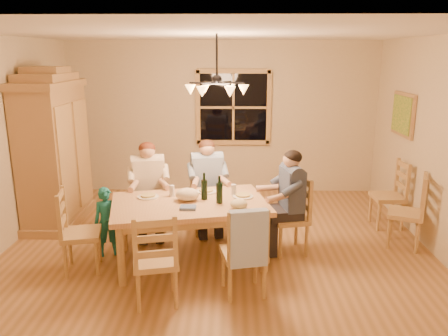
{
  "coord_description": "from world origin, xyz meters",
  "views": [
    {
      "loc": [
        0.2,
        -5.3,
        2.46
      ],
      "look_at": [
        0.08,
        0.1,
        1.05
      ],
      "focal_mm": 35.0,
      "sensor_mm": 36.0,
      "label": 1
    }
  ],
  "objects_px": {
    "chair_near_left": "(156,275)",
    "adult_woman": "(148,178)",
    "armoire": "(55,153)",
    "chair_far_right": "(208,211)",
    "chair_end_right": "(289,229)",
    "chair_far_left": "(150,215)",
    "wine_bottle_b": "(219,190)",
    "chair_end_left": "(82,246)",
    "adult_slate_man": "(290,189)",
    "wine_bottle_a": "(204,186)",
    "chair_near_right": "(243,266)",
    "chandelier": "(217,87)",
    "chair_spare_front": "(404,224)",
    "adult_plaid_man": "(207,175)",
    "chair_spare_back": "(386,207)",
    "child": "(107,222)",
    "dining_table": "(190,210)"
  },
  "relations": [
    {
      "from": "chair_near_left",
      "to": "adult_woman",
      "type": "bearing_deg",
      "value": 90.0
    },
    {
      "from": "armoire",
      "to": "chair_far_right",
      "type": "distance_m",
      "value": 2.41
    },
    {
      "from": "armoire",
      "to": "chair_end_right",
      "type": "relative_size",
      "value": 2.32
    },
    {
      "from": "chair_far_left",
      "to": "wine_bottle_b",
      "type": "height_order",
      "value": "wine_bottle_b"
    },
    {
      "from": "chair_end_left",
      "to": "adult_woman",
      "type": "distance_m",
      "value": 1.3
    },
    {
      "from": "adult_slate_man",
      "to": "armoire",
      "type": "bearing_deg",
      "value": 60.82
    },
    {
      "from": "chair_end_right",
      "to": "wine_bottle_a",
      "type": "height_order",
      "value": "wine_bottle_a"
    },
    {
      "from": "chair_near_left",
      "to": "adult_slate_man",
      "type": "distance_m",
      "value": 1.99
    },
    {
      "from": "chair_far_left",
      "to": "chair_near_right",
      "type": "distance_m",
      "value": 1.94
    },
    {
      "from": "chair_end_left",
      "to": "chair_end_right",
      "type": "bearing_deg",
      "value": 90.0
    },
    {
      "from": "chair_end_right",
      "to": "wine_bottle_a",
      "type": "bearing_deg",
      "value": 86.58
    },
    {
      "from": "armoire",
      "to": "chair_near_left",
      "type": "distance_m",
      "value": 2.97
    },
    {
      "from": "chandelier",
      "to": "chair_spare_front",
      "type": "xyz_separation_m",
      "value": [
        2.45,
        0.09,
        -1.77
      ]
    },
    {
      "from": "adult_plaid_man",
      "to": "chair_end_right",
      "type": "bearing_deg",
      "value": 136.64
    },
    {
      "from": "armoire",
      "to": "wine_bottle_a",
      "type": "distance_m",
      "value": 2.56
    },
    {
      "from": "wine_bottle_a",
      "to": "chair_near_right",
      "type": "bearing_deg",
      "value": -61.36
    },
    {
      "from": "wine_bottle_b",
      "to": "adult_plaid_man",
      "type": "bearing_deg",
      "value": 101.91
    },
    {
      "from": "chair_spare_back",
      "to": "chair_far_right",
      "type": "bearing_deg",
      "value": 93.69
    },
    {
      "from": "adult_slate_man",
      "to": "chandelier",
      "type": "bearing_deg",
      "value": 70.52
    },
    {
      "from": "chair_end_left",
      "to": "adult_slate_man",
      "type": "xyz_separation_m",
      "value": [
        2.46,
        0.55,
        0.54
      ]
    },
    {
      "from": "chair_near_right",
      "to": "armoire",
      "type": "bearing_deg",
      "value": 131.13
    },
    {
      "from": "chair_far_right",
      "to": "child",
      "type": "bearing_deg",
      "value": 20.23
    },
    {
      "from": "child",
      "to": "chair_near_left",
      "type": "bearing_deg",
      "value": -74.77
    },
    {
      "from": "child",
      "to": "chair_near_right",
      "type": "bearing_deg",
      "value": -48.75
    },
    {
      "from": "wine_bottle_a",
      "to": "chair_end_right",
      "type": "bearing_deg",
      "value": 9.14
    },
    {
      "from": "chair_end_right",
      "to": "adult_woman",
      "type": "bearing_deg",
      "value": 63.43
    },
    {
      "from": "chair_far_left",
      "to": "adult_woman",
      "type": "relative_size",
      "value": 1.13
    },
    {
      "from": "adult_woman",
      "to": "adult_plaid_man",
      "type": "bearing_deg",
      "value": 180.0
    },
    {
      "from": "armoire",
      "to": "wine_bottle_a",
      "type": "height_order",
      "value": "armoire"
    },
    {
      "from": "chair_end_left",
      "to": "wine_bottle_a",
      "type": "relative_size",
      "value": 3.0
    },
    {
      "from": "chair_end_left",
      "to": "adult_plaid_man",
      "type": "xyz_separation_m",
      "value": [
        1.39,
        1.19,
        0.54
      ]
    },
    {
      "from": "armoire",
      "to": "chair_far_right",
      "type": "bearing_deg",
      "value": -8.93
    },
    {
      "from": "chair_far_left",
      "to": "adult_woman",
      "type": "xyz_separation_m",
      "value": [
        0.0,
        -0.0,
        0.54
      ]
    },
    {
      "from": "adult_slate_man",
      "to": "child",
      "type": "bearing_deg",
      "value": 80.9
    },
    {
      "from": "dining_table",
      "to": "chair_far_left",
      "type": "xyz_separation_m",
      "value": [
        -0.63,
        0.74,
        -0.36
      ]
    },
    {
      "from": "armoire",
      "to": "chair_end_left",
      "type": "height_order",
      "value": "armoire"
    },
    {
      "from": "chandelier",
      "to": "adult_plaid_man",
      "type": "height_order",
      "value": "chandelier"
    },
    {
      "from": "child",
      "to": "chair_end_left",
      "type": "bearing_deg",
      "value": -135.18
    },
    {
      "from": "armoire",
      "to": "chair_near_right",
      "type": "relative_size",
      "value": 2.32
    },
    {
      "from": "armoire",
      "to": "chair_end_right",
      "type": "bearing_deg",
      "value": -16.62
    },
    {
      "from": "dining_table",
      "to": "chair_spare_front",
      "type": "bearing_deg",
      "value": 9.78
    },
    {
      "from": "chair_far_left",
      "to": "chair_far_right",
      "type": "relative_size",
      "value": 1.0
    },
    {
      "from": "wine_bottle_b",
      "to": "adult_slate_man",
      "type": "bearing_deg",
      "value": 19.25
    },
    {
      "from": "wine_bottle_b",
      "to": "chair_near_right",
      "type": "bearing_deg",
      "value": -68.96
    },
    {
      "from": "armoire",
      "to": "chair_spare_back",
      "type": "relative_size",
      "value": 2.32
    },
    {
      "from": "adult_slate_man",
      "to": "wine_bottle_a",
      "type": "distance_m",
      "value": 1.08
    },
    {
      "from": "chair_near_right",
      "to": "chair_spare_back",
      "type": "distance_m",
      "value": 2.86
    },
    {
      "from": "chandelier",
      "to": "chair_spare_back",
      "type": "height_order",
      "value": "chandelier"
    },
    {
      "from": "chair_near_right",
      "to": "adult_plaid_man",
      "type": "bearing_deg",
      "value": 93.37
    },
    {
      "from": "chandelier",
      "to": "chair_near_left",
      "type": "xyz_separation_m",
      "value": [
        -0.57,
        -1.32,
        -1.77
      ]
    }
  ]
}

